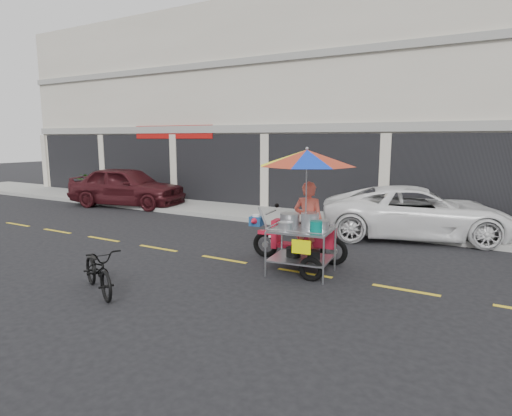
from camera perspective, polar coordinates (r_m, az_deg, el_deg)
The scene contains 10 objects.
ground at distance 8.94m, azimuth 6.49°, elevation -8.62°, with size 90.00×90.00×0.00m, color black.
sidewalk at distance 13.99m, azimuth 15.56°, elevation -2.04°, with size 45.00×3.00×0.15m, color gray.
shophouse_block at distance 18.47m, azimuth 29.01°, elevation 12.80°, with size 36.00×8.11×10.40m.
centerline at distance 8.94m, azimuth 6.49°, elevation -8.60°, with size 42.00×0.10×0.01m, color gold.
maroon_sedan at distance 18.09m, azimuth -16.85°, elevation 2.76°, with size 1.91×4.75×1.62m, color #3E1116.
white_pickup at distance 12.63m, azimuth 20.73°, elevation -0.55°, with size 2.37×5.13×1.43m, color white.
plant_tall at distance 21.94m, azimuth -21.63°, elevation 3.09°, with size 0.84×0.73×0.94m, color #265614.
plant_short at distance 20.47m, azimuth -19.87°, elevation 2.66°, with size 0.47×0.47×0.85m, color #265614.
near_bicycle at distance 8.18m, azimuth -20.28°, elevation -7.72°, with size 0.57×1.63×0.86m, color black.
food_vendor_rig at distance 8.91m, azimuth 6.62°, elevation 1.99°, with size 2.74×2.19×2.58m.
Camera 1 is at (3.36, -7.81, 2.74)m, focal length 30.00 mm.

